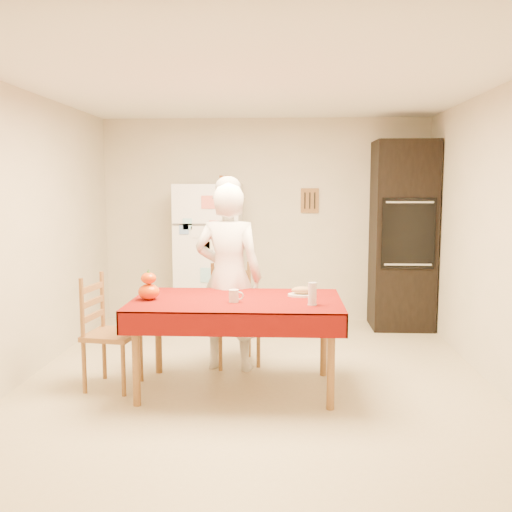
# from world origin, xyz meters

# --- Properties ---
(floor) EXTENTS (4.50, 4.50, 0.00)m
(floor) POSITION_xyz_m (0.00, 0.00, 0.00)
(floor) COLOR #C3B48D
(floor) RESTS_ON ground
(room_shell) EXTENTS (4.02, 4.52, 2.51)m
(room_shell) POSITION_xyz_m (0.00, 0.00, 1.62)
(room_shell) COLOR beige
(room_shell) RESTS_ON ground
(refrigerator) EXTENTS (0.75, 0.74, 1.70)m
(refrigerator) POSITION_xyz_m (-0.65, 1.88, 0.85)
(refrigerator) COLOR white
(refrigerator) RESTS_ON floor
(oven_cabinet) EXTENTS (0.70, 0.62, 2.20)m
(oven_cabinet) POSITION_xyz_m (1.63, 1.93, 1.10)
(oven_cabinet) COLOR black
(oven_cabinet) RESTS_ON floor
(dining_table) EXTENTS (1.70, 1.00, 0.76)m
(dining_table) POSITION_xyz_m (-0.15, -0.27, 0.69)
(dining_table) COLOR brown
(dining_table) RESTS_ON floor
(chair_far) EXTENTS (0.52, 0.51, 0.95)m
(chair_far) POSITION_xyz_m (-0.24, 0.48, 0.51)
(chair_far) COLOR brown
(chair_far) RESTS_ON floor
(chair_left) EXTENTS (0.46, 0.47, 0.95)m
(chair_left) POSITION_xyz_m (-1.25, -0.25, 0.51)
(chair_left) COLOR brown
(chair_left) RESTS_ON floor
(seated_woman) EXTENTS (0.68, 0.50, 1.71)m
(seated_woman) POSITION_xyz_m (-0.27, 0.28, 0.85)
(seated_woman) COLOR white
(seated_woman) RESTS_ON floor
(coffee_mug) EXTENTS (0.08, 0.08, 0.10)m
(coffee_mug) POSITION_xyz_m (-0.16, -0.38, 0.81)
(coffee_mug) COLOR silver
(coffee_mug) RESTS_ON dining_table
(pumpkin_lower) EXTENTS (0.17, 0.17, 0.13)m
(pumpkin_lower) POSITION_xyz_m (-0.86, -0.32, 0.83)
(pumpkin_lower) COLOR red
(pumpkin_lower) RESTS_ON dining_table
(pumpkin_upper) EXTENTS (0.12, 0.12, 0.09)m
(pumpkin_upper) POSITION_xyz_m (-0.86, -0.32, 0.94)
(pumpkin_upper) COLOR #C83C04
(pumpkin_upper) RESTS_ON pumpkin_lower
(wine_glass) EXTENTS (0.07, 0.07, 0.18)m
(wine_glass) POSITION_xyz_m (0.46, -0.46, 0.85)
(wine_glass) COLOR silver
(wine_glass) RESTS_ON dining_table
(bread_plate) EXTENTS (0.24, 0.24, 0.02)m
(bread_plate) POSITION_xyz_m (0.39, -0.11, 0.77)
(bread_plate) COLOR white
(bread_plate) RESTS_ON dining_table
(bread_loaf) EXTENTS (0.18, 0.10, 0.06)m
(bread_loaf) POSITION_xyz_m (0.39, -0.11, 0.81)
(bread_loaf) COLOR #9A7F4B
(bread_loaf) RESTS_ON bread_plate
(spice_jar_left) EXTENTS (0.05, 0.05, 0.10)m
(spice_jar_left) POSITION_xyz_m (-0.51, 1.93, 1.75)
(spice_jar_left) COLOR brown
(spice_jar_left) RESTS_ON refrigerator
(spice_jar_mid) EXTENTS (0.05, 0.05, 0.10)m
(spice_jar_mid) POSITION_xyz_m (-0.44, 1.93, 1.75)
(spice_jar_mid) COLOR #8F591A
(spice_jar_mid) RESTS_ON refrigerator
(spice_jar_right) EXTENTS (0.05, 0.05, 0.10)m
(spice_jar_right) POSITION_xyz_m (-0.43, 1.93, 1.75)
(spice_jar_right) COLOR #92501A
(spice_jar_right) RESTS_ON refrigerator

